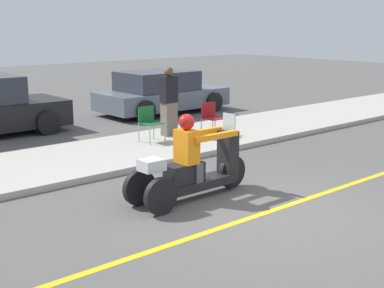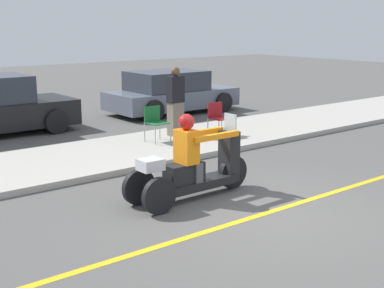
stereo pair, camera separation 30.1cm
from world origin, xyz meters
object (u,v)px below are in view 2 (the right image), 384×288
object	(u,v)px
folding_chair_curbside	(155,120)
folding_chair_set_back	(218,116)
motorcycle_trike	(192,168)
spectator_with_child	(176,103)
parked_car_lot_far	(170,93)

from	to	relation	value
folding_chair_curbside	folding_chair_set_back	distance (m)	1.63
folding_chair_curbside	folding_chair_set_back	world-z (taller)	same
motorcycle_trike	spectator_with_child	world-z (taller)	spectator_with_child
spectator_with_child	parked_car_lot_far	bearing A→B (deg)	55.65
folding_chair_curbside	parked_car_lot_far	world-z (taller)	parked_car_lot_far
motorcycle_trike	spectator_with_child	size ratio (longest dim) A/B	1.40
motorcycle_trike	folding_chair_curbside	bearing A→B (deg)	64.22
motorcycle_trike	folding_chair_set_back	xyz separation A→B (m)	(3.29, 3.12, 0.11)
motorcycle_trike	folding_chair_set_back	size ratio (longest dim) A/B	2.89
folding_chair_set_back	motorcycle_trike	bearing A→B (deg)	-136.55
folding_chair_set_back	parked_car_lot_far	distance (m)	4.41
folding_chair_curbside	parked_car_lot_far	bearing A→B (deg)	49.54
motorcycle_trike	spectator_with_child	distance (m)	4.60
motorcycle_trike	parked_car_lot_far	world-z (taller)	motorcycle_trike
folding_chair_set_back	parked_car_lot_far	bearing A→B (deg)	69.29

